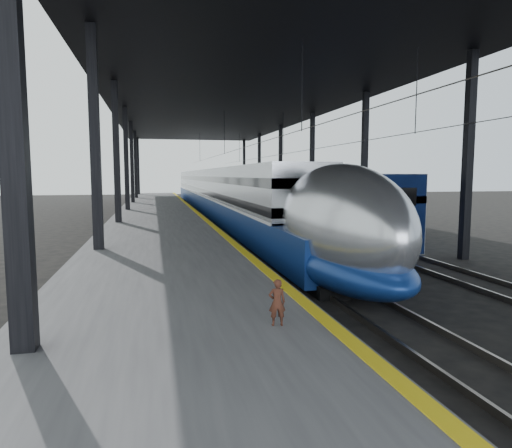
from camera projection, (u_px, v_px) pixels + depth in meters
name	position (u px, v px, depth m)	size (l,w,h in m)	color
ground	(289.00, 303.00, 13.34)	(160.00, 160.00, 0.00)	black
platform	(158.00, 221.00, 31.92)	(6.00, 80.00, 1.00)	#4C4C4F
yellow_strip	(198.00, 213.00, 32.47)	(0.30, 80.00, 0.01)	yellow
rails	(269.00, 225.00, 33.71)	(6.52, 80.00, 0.16)	slate
canopy	(234.00, 98.00, 32.18)	(18.00, 75.00, 9.47)	black
tgv_train	(219.00, 194.00, 41.36)	(2.95, 65.20, 4.23)	#B8BAC0
second_train	(260.00, 193.00, 47.02)	(2.74, 56.05, 3.78)	navy
child	(277.00, 302.00, 8.21)	(0.31, 0.20, 0.86)	#452217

